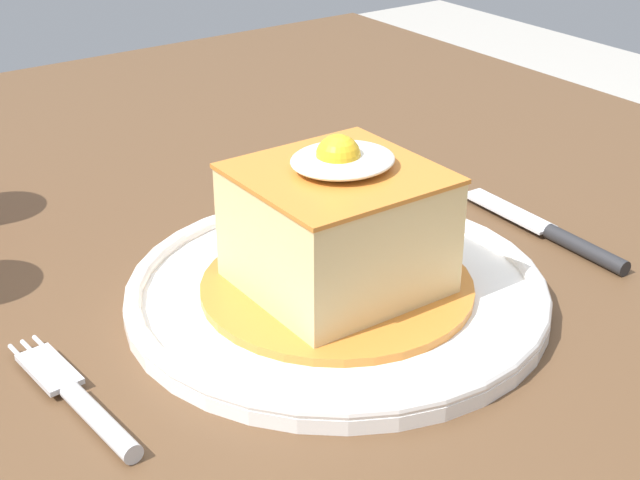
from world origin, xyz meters
name	(u,v)px	position (x,y,z in m)	size (l,w,h in m)	color
dining_table	(199,356)	(0.00, 0.00, 0.64)	(1.13, 1.07, 0.74)	brown
main_plate	(337,291)	(0.04, -0.13, 0.75)	(0.29, 0.29, 0.02)	white
sandwich_meal	(338,233)	(0.04, -0.13, 0.79)	(0.19, 0.19, 0.11)	orange
fork	(83,403)	(-0.15, -0.15, 0.74)	(0.03, 0.14, 0.01)	silver
knife	(562,238)	(0.23, -0.16, 0.74)	(0.02, 0.17, 0.01)	#262628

